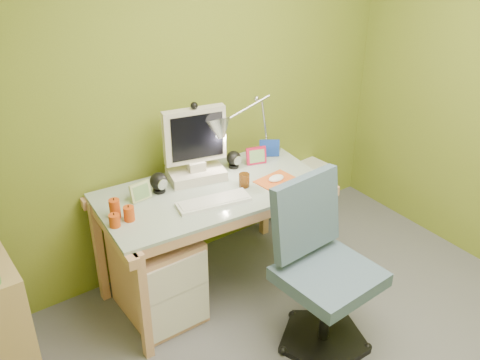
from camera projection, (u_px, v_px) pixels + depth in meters
wall_back at (184, 92)px, 3.47m from camera, size 3.20×0.01×2.40m
slope_ceiling at (152, 107)px, 1.51m from camera, size 1.10×3.20×1.10m
desk at (213, 239)px, 3.54m from camera, size 1.41×0.80×0.73m
monitor at (195, 138)px, 3.36m from camera, size 0.44×0.31×0.54m
speaker_left at (159, 182)px, 3.31m from camera, size 0.12×0.12×0.13m
speaker_right at (234, 159)px, 3.59m from camera, size 0.11×0.11×0.11m
keyboard at (214, 202)px, 3.22m from camera, size 0.45×0.22×0.02m
mousepad at (276, 180)px, 3.46m from camera, size 0.26×0.19×0.01m
mouse at (276, 178)px, 3.45m from camera, size 0.11×0.08×0.04m
amber_tumbler at (244, 180)px, 3.38m from camera, size 0.08×0.08×0.08m
candle_cluster at (118, 212)px, 3.04m from camera, size 0.15×0.14×0.11m
photo_frame_red at (256, 156)px, 3.63m from camera, size 0.13×0.06×0.11m
photo_frame_blue at (269, 148)px, 3.73m from camera, size 0.12×0.09×0.11m
photo_frame_green at (140, 191)px, 3.24m from camera, size 0.13×0.03×0.11m
desk_lamp at (255, 113)px, 3.56m from camera, size 0.64×0.36×0.65m
task_chair at (329, 274)px, 3.02m from camera, size 0.59×0.59×1.00m
radiator at (300, 193)px, 4.35m from camera, size 0.44×0.21×0.43m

